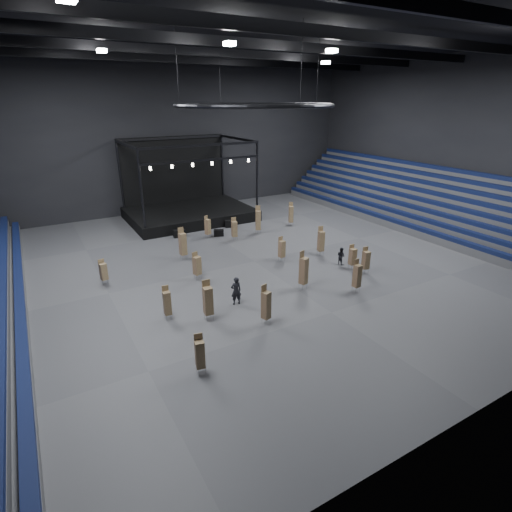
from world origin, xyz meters
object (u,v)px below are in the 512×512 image
flight_case_right (230,224)px  chair_stack_7 (366,260)px  chair_stack_1 (291,214)px  flight_case_mid (219,233)px  chair_stack_4 (208,226)px  chair_stack_3 (183,243)px  chair_stack_11 (200,354)px  chair_stack_8 (266,304)px  chair_stack_16 (282,248)px  flight_case_left (179,233)px  chair_stack_0 (353,256)px  chair_stack_6 (304,270)px  chair_stack_9 (258,220)px  man_center (236,291)px  chair_stack_14 (167,302)px  chair_stack_5 (208,300)px  chair_stack_13 (234,229)px  chair_stack_10 (321,241)px  chair_stack_15 (103,271)px  chair_stack_2 (197,265)px  chair_stack_12 (357,275)px  crew_member (341,256)px  stage (187,206)px

flight_case_right → chair_stack_7: size_ratio=0.53×
chair_stack_1 → chair_stack_7: (-2.26, -14.04, -0.16)m
flight_case_mid → chair_stack_4: size_ratio=0.44×
chair_stack_1 → chair_stack_3: size_ratio=0.91×
flight_case_mid → chair_stack_11: (-10.38, -19.99, 0.86)m
chair_stack_8 → chair_stack_16: size_ratio=1.20×
flight_case_left → chair_stack_0: bearing=-57.4°
chair_stack_6 → chair_stack_9: bearing=55.8°
chair_stack_3 → man_center: 9.85m
flight_case_right → chair_stack_0: 16.13m
chair_stack_14 → chair_stack_1: bearing=38.1°
chair_stack_5 → chair_stack_14: chair_stack_5 is taller
flight_case_left → flight_case_mid: 4.11m
chair_stack_6 → man_center: (-5.52, 0.34, -0.50)m
chair_stack_8 → chair_stack_9: bearing=44.4°
chair_stack_5 → chair_stack_14: (-2.27, 1.39, -0.22)m
chair_stack_1 → man_center: size_ratio=1.30×
chair_stack_13 → flight_case_mid: bearing=119.9°
flight_case_left → chair_stack_7: bearing=-58.4°
chair_stack_11 → chair_stack_16: size_ratio=1.02×
chair_stack_0 → chair_stack_10: 3.89m
chair_stack_3 → chair_stack_15: (-7.14, -1.82, -0.41)m
chair_stack_1 → chair_stack_2: 16.86m
flight_case_right → chair_stack_3: 10.33m
chair_stack_4 → chair_stack_16: 9.65m
chair_stack_12 → chair_stack_4: bearing=102.6°
flight_case_mid → chair_stack_8: 18.14m
chair_stack_13 → man_center: (-6.07, -12.11, -0.22)m
chair_stack_2 → crew_member: (12.00, -3.33, -0.46)m
chair_stack_15 → chair_stack_16: bearing=-23.8°
chair_stack_7 → chair_stack_5: bearing=-170.9°
chair_stack_0 → chair_stack_12: chair_stack_12 is taller
chair_stack_4 → chair_stack_15: chair_stack_4 is taller
chair_stack_3 → chair_stack_5: 11.07m
chair_stack_15 → man_center: 10.89m
chair_stack_11 → chair_stack_16: 16.38m
flight_case_left → crew_member: size_ratio=0.77×
flight_case_mid → chair_stack_0: size_ratio=0.48×
chair_stack_13 → chair_stack_2: bearing=-125.6°
chair_stack_5 → chair_stack_8: chair_stack_5 is taller
chair_stack_4 → chair_stack_8: chair_stack_8 is taller
chair_stack_3 → stage: bearing=60.7°
flight_case_right → chair_stack_7: chair_stack_7 is taller
chair_stack_0 → chair_stack_8: bearing=-159.3°
chair_stack_10 → chair_stack_12: bearing=-96.9°
chair_stack_12 → chair_stack_11: bearing=-170.1°
flight_case_left → chair_stack_14: chair_stack_14 is taller
man_center → chair_stack_13: bearing=-109.0°
chair_stack_13 → chair_stack_16: bearing=-72.0°
chair_stack_14 → chair_stack_15: size_ratio=1.17×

